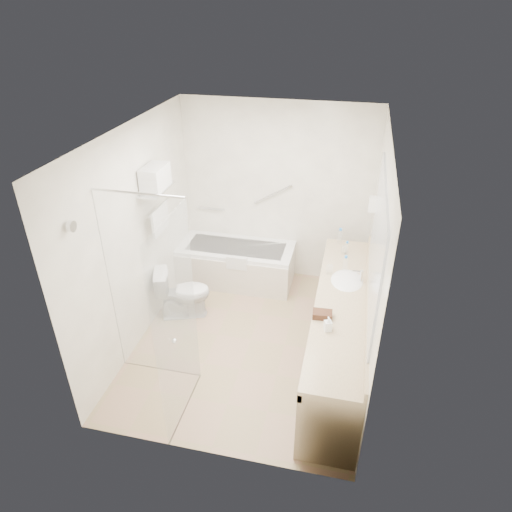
% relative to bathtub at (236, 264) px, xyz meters
% --- Properties ---
extents(floor, '(3.20, 3.20, 0.00)m').
position_rel_bathtub_xyz_m(floor, '(0.50, -1.24, -0.28)').
color(floor, tan).
rests_on(floor, ground).
extents(ceiling, '(2.60, 3.20, 0.10)m').
position_rel_bathtub_xyz_m(ceiling, '(0.50, -1.24, 2.22)').
color(ceiling, white).
rests_on(ceiling, wall_back).
extents(wall_back, '(2.60, 0.10, 2.50)m').
position_rel_bathtub_xyz_m(wall_back, '(0.50, 0.36, 0.97)').
color(wall_back, white).
rests_on(wall_back, ground).
extents(wall_front, '(2.60, 0.10, 2.50)m').
position_rel_bathtub_xyz_m(wall_front, '(0.50, -2.84, 0.97)').
color(wall_front, white).
rests_on(wall_front, ground).
extents(wall_left, '(0.10, 3.20, 2.50)m').
position_rel_bathtub_xyz_m(wall_left, '(-0.80, -1.24, 0.97)').
color(wall_left, white).
rests_on(wall_left, ground).
extents(wall_right, '(0.10, 3.20, 2.50)m').
position_rel_bathtub_xyz_m(wall_right, '(1.80, -1.24, 0.97)').
color(wall_right, white).
rests_on(wall_right, ground).
extents(bathtub, '(1.60, 0.73, 0.59)m').
position_rel_bathtub_xyz_m(bathtub, '(0.00, 0.00, 0.00)').
color(bathtub, white).
rests_on(bathtub, floor).
extents(grab_bar_short, '(0.40, 0.03, 0.03)m').
position_rel_bathtub_xyz_m(grab_bar_short, '(-0.45, 0.32, 0.67)').
color(grab_bar_short, silver).
rests_on(grab_bar_short, wall_back).
extents(grab_bar_long, '(0.53, 0.03, 0.33)m').
position_rel_bathtub_xyz_m(grab_bar_long, '(0.45, 0.32, 0.97)').
color(grab_bar_long, silver).
rests_on(grab_bar_long, wall_back).
extents(shower_enclosure, '(0.96, 0.91, 2.11)m').
position_rel_bathtub_xyz_m(shower_enclosure, '(-0.13, -2.16, 0.79)').
color(shower_enclosure, silver).
rests_on(shower_enclosure, floor).
extents(towel_shelf, '(0.24, 0.55, 0.81)m').
position_rel_bathtub_xyz_m(towel_shelf, '(-0.67, -0.89, 1.48)').
color(towel_shelf, silver).
rests_on(towel_shelf, wall_left).
extents(vanity_counter, '(0.55, 2.70, 0.95)m').
position_rel_bathtub_xyz_m(vanity_counter, '(1.52, -1.39, 0.36)').
color(vanity_counter, '#CAB186').
rests_on(vanity_counter, floor).
extents(sink, '(0.40, 0.52, 0.14)m').
position_rel_bathtub_xyz_m(sink, '(1.55, -0.99, 0.54)').
color(sink, white).
rests_on(sink, vanity_counter).
extents(faucet, '(0.03, 0.03, 0.14)m').
position_rel_bathtub_xyz_m(faucet, '(1.70, -0.99, 0.65)').
color(faucet, silver).
rests_on(faucet, vanity_counter).
extents(mirror, '(0.02, 2.00, 1.20)m').
position_rel_bathtub_xyz_m(mirror, '(1.79, -1.39, 1.27)').
color(mirror, '#ACB0B8').
rests_on(mirror, wall_right).
extents(hairdryer_unit, '(0.08, 0.10, 0.18)m').
position_rel_bathtub_xyz_m(hairdryer_unit, '(1.75, -0.19, 1.17)').
color(hairdryer_unit, white).
rests_on(hairdryer_unit, wall_right).
extents(toilet, '(0.77, 0.59, 0.67)m').
position_rel_bathtub_xyz_m(toilet, '(-0.45, -0.93, 0.06)').
color(toilet, white).
rests_on(toilet, floor).
extents(amenity_basket, '(0.20, 0.14, 0.06)m').
position_rel_bathtub_xyz_m(amenity_basket, '(1.35, -1.72, 0.61)').
color(amenity_basket, '#432718').
rests_on(amenity_basket, vanity_counter).
extents(soap_bottle_a, '(0.12, 0.17, 0.07)m').
position_rel_bathtub_xyz_m(soap_bottle_a, '(1.42, -1.91, 0.61)').
color(soap_bottle_a, white).
rests_on(soap_bottle_a, vanity_counter).
extents(soap_bottle_b, '(0.11, 0.13, 0.09)m').
position_rel_bathtub_xyz_m(soap_bottle_b, '(1.42, -1.89, 0.62)').
color(soap_bottle_b, white).
rests_on(soap_bottle_b, vanity_counter).
extents(water_bottle_left, '(0.06, 0.06, 0.20)m').
position_rel_bathtub_xyz_m(water_bottle_left, '(1.51, -0.80, 0.67)').
color(water_bottle_left, silver).
rests_on(water_bottle_left, vanity_counter).
extents(water_bottle_mid, '(0.05, 0.05, 0.17)m').
position_rel_bathtub_xyz_m(water_bottle_mid, '(1.51, -0.39, 0.65)').
color(water_bottle_mid, silver).
rests_on(water_bottle_mid, vanity_counter).
extents(water_bottle_right, '(0.07, 0.07, 0.22)m').
position_rel_bathtub_xyz_m(water_bottle_right, '(1.41, -0.14, 0.67)').
color(water_bottle_right, silver).
rests_on(water_bottle_right, vanity_counter).
extents(drinking_glass_near, '(0.09, 0.09, 0.10)m').
position_rel_bathtub_xyz_m(drinking_glass_near, '(1.35, -0.89, 0.63)').
color(drinking_glass_near, silver).
rests_on(drinking_glass_near, vanity_counter).
extents(drinking_glass_far, '(0.08, 0.08, 0.09)m').
position_rel_bathtub_xyz_m(drinking_glass_far, '(1.48, -0.38, 0.62)').
color(drinking_glass_far, silver).
rests_on(drinking_glass_far, vanity_counter).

